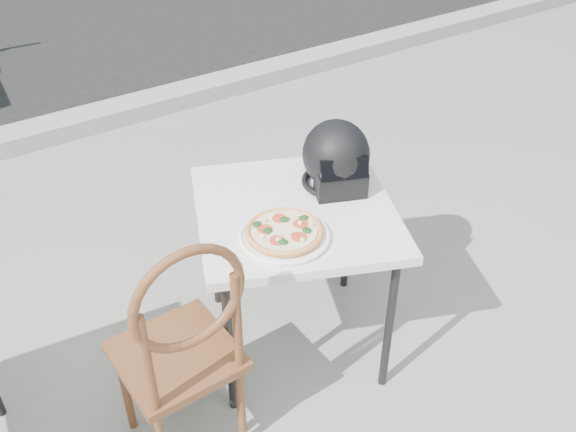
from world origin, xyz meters
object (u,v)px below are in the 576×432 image
plate (284,236)px  cafe_chair_main (183,343)px  pizza (284,231)px  cafe_table_main (295,222)px  helmet (336,159)px

plate → cafe_chair_main: 0.52m
pizza → cafe_chair_main: 0.53m
cafe_table_main → plate: (-0.14, -0.14, 0.08)m
cafe_chair_main → plate: bearing=-167.2°
helmet → cafe_chair_main: cafe_chair_main is taller
plate → pizza: bearing=59.3°
plate → cafe_table_main: bearing=43.7°
plate → pizza: pizza is taller
cafe_table_main → helmet: 0.30m
helmet → cafe_chair_main: size_ratio=0.35×
helmet → cafe_chair_main: (-0.85, -0.30, -0.27)m
cafe_table_main → cafe_chair_main: bearing=-157.6°
plate → pizza: size_ratio=1.10×
helmet → cafe_chair_main: 0.94m
plate → helmet: bearing=26.3°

